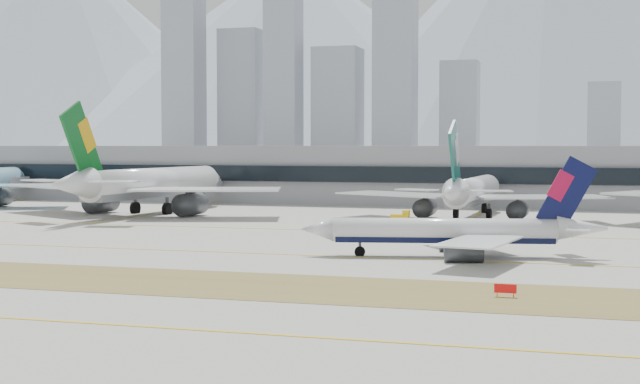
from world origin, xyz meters
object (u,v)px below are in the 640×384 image
(taxiing_airliner, at_px, (455,232))
(widebody_eva, at_px, (148,185))
(widebody_cathay, at_px, (472,193))
(terminal, at_px, (385,174))

(taxiing_airliner, relative_size, widebody_eva, 0.61)
(taxiing_airliner, distance_m, widebody_eva, 93.74)
(widebody_cathay, distance_m, terminal, 59.65)
(taxiing_airliner, height_order, widebody_cathay, widebody_cathay)
(widebody_eva, relative_size, terminal, 0.24)
(taxiing_airliner, bearing_deg, widebody_cathay, -97.06)
(terminal, bearing_deg, widebody_cathay, -60.46)
(taxiing_airliner, relative_size, widebody_cathay, 0.73)
(widebody_cathay, bearing_deg, terminal, 32.29)
(widebody_cathay, bearing_deg, taxiing_airliner, -172.62)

